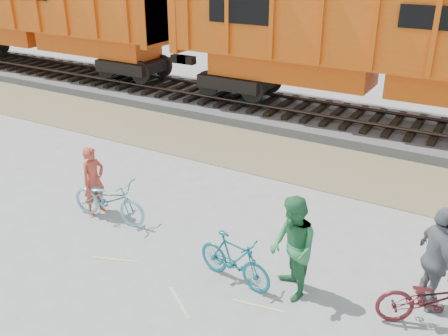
% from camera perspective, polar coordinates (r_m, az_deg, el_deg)
% --- Properties ---
extents(ground, '(120.00, 120.00, 0.00)m').
position_cam_1_polar(ground, '(9.95, -4.90, -9.80)').
color(ground, '#9E9E99').
rests_on(ground, ground).
extents(gravel_strip, '(120.00, 3.00, 0.02)m').
position_cam_1_polar(gravel_strip, '(14.23, 7.89, 1.02)').
color(gravel_strip, '#8D7B57').
rests_on(gravel_strip, ground).
extents(ballast_bed, '(120.00, 4.00, 0.30)m').
position_cam_1_polar(ballast_bed, '(17.27, 12.53, 5.36)').
color(ballast_bed, slate).
rests_on(ballast_bed, ground).
extents(track, '(120.00, 2.60, 0.24)m').
position_cam_1_polar(track, '(17.17, 12.62, 6.38)').
color(track, black).
rests_on(track, ballast_bed).
extents(hopper_car_left, '(14.00, 3.13, 4.65)m').
position_cam_1_polar(hopper_car_left, '(24.40, -20.10, 16.80)').
color(hopper_car_left, black).
rests_on(hopper_car_left, track).
extents(hopper_car_center, '(14.00, 3.13, 4.65)m').
position_cam_1_polar(hopper_car_center, '(16.25, 18.10, 14.02)').
color(hopper_car_center, black).
rests_on(hopper_car_center, track).
extents(bicycle_blue, '(1.91, 0.78, 0.98)m').
position_cam_1_polar(bicycle_blue, '(11.13, -13.03, -3.54)').
color(bicycle_blue, '#72B6D0').
rests_on(bicycle_blue, ground).
extents(bicycle_teal, '(1.60, 0.68, 0.93)m').
position_cam_1_polar(bicycle_teal, '(8.95, 1.20, -10.40)').
color(bicycle_teal, '#106375').
rests_on(bicycle_teal, ground).
extents(bicycle_maroon, '(1.87, 1.33, 0.93)m').
position_cam_1_polar(bicycle_maroon, '(8.73, 22.87, -13.65)').
color(bicycle_maroon, '#54171C').
rests_on(bicycle_maroon, ground).
extents(person_solo, '(0.43, 0.61, 1.57)m').
position_cam_1_polar(person_solo, '(11.38, -14.68, -1.39)').
color(person_solo, '#C04532').
rests_on(person_solo, ground).
extents(person_man, '(1.12, 1.13, 1.84)m').
position_cam_1_polar(person_man, '(8.50, 7.86, -9.06)').
color(person_man, '#307C47').
rests_on(person_man, ground).
extents(person_woman, '(0.98, 1.16, 1.86)m').
position_cam_1_polar(person_woman, '(8.81, 23.14, -9.63)').
color(person_woman, slate).
rests_on(person_woman, ground).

